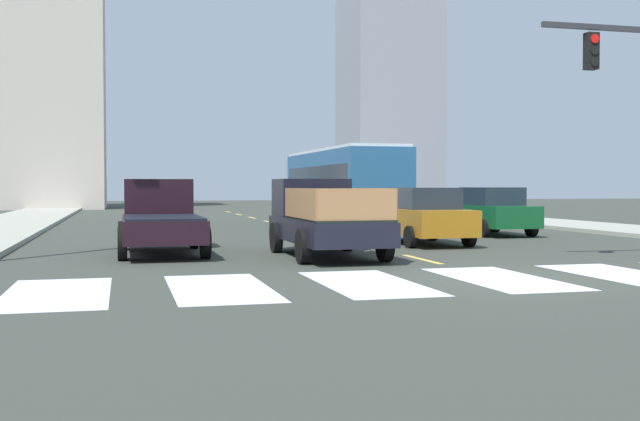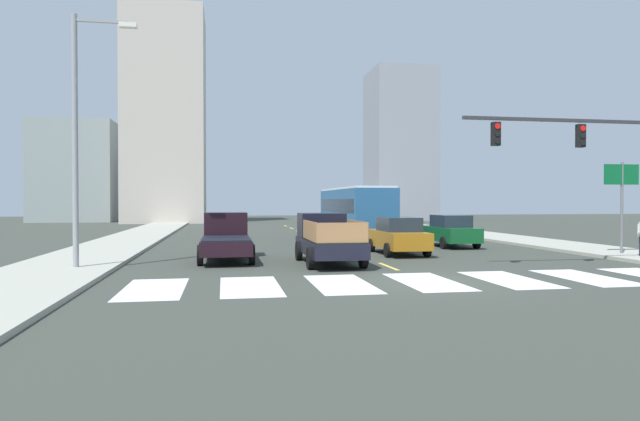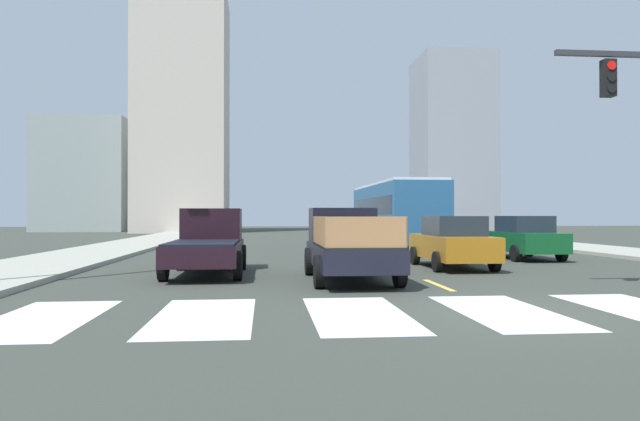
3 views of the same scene
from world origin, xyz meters
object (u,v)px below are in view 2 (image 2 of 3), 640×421
object	(u,v)px
sedan_near_left	(398,236)
traffic_signal_gantry	(607,155)
pickup_dark	(226,238)
pickup_stakebed	(327,239)
sedan_near_right	(450,231)
streetlight_left	(80,130)
city_bus	(355,209)
direction_sign_green	(622,188)

from	to	relation	value
sedan_near_left	traffic_signal_gantry	bearing A→B (deg)	-47.94
pickup_dark	pickup_stakebed	bearing A→B (deg)	-26.14
sedan_near_right	streetlight_left	world-z (taller)	streetlight_left
city_bus	sedan_near_right	world-z (taller)	city_bus
city_bus	direction_sign_green	xyz separation A→B (m)	(9.12, -12.61, 1.08)
pickup_stakebed	sedan_near_right	xyz separation A→B (m)	(8.00, 6.51, -0.08)
sedan_near_left	sedan_near_right	xyz separation A→B (m)	(4.09, 3.60, 0.00)
direction_sign_green	city_bus	bearing A→B (deg)	125.87
sedan_near_right	sedan_near_left	bearing A→B (deg)	-136.81
sedan_near_left	sedan_near_right	distance (m)	5.45
sedan_near_right	traffic_signal_gantry	size ratio (longest dim) A/B	0.52
pickup_stakebed	sedan_near_right	world-z (taller)	pickup_stakebed
pickup_stakebed	pickup_dark	size ratio (longest dim) A/B	1.00
traffic_signal_gantry	direction_sign_green	world-z (taller)	traffic_signal_gantry
city_bus	sedan_near_right	bearing A→B (deg)	-58.88
city_bus	direction_sign_green	size ratio (longest dim) A/B	2.57
direction_sign_green	sedan_near_right	bearing A→B (deg)	130.09
traffic_signal_gantry	direction_sign_green	distance (m)	5.06
pickup_stakebed	sedan_near_right	size ratio (longest dim) A/B	1.18
pickup_stakebed	city_bus	bearing A→B (deg)	69.89
pickup_dark	city_bus	bearing A→B (deg)	52.93
direction_sign_green	pickup_stakebed	bearing A→B (deg)	-179.26
direction_sign_green	sedan_near_left	bearing A→B (deg)	163.78
pickup_dark	sedan_near_right	size ratio (longest dim) A/B	1.18
city_bus	streetlight_left	xyz separation A→B (m)	(-13.24, -13.84, 3.02)
sedan_near_right	traffic_signal_gantry	distance (m)	10.59
pickup_dark	sedan_near_right	world-z (taller)	pickup_dark
pickup_dark	sedan_near_left	size ratio (longest dim) A/B	1.18
pickup_dark	direction_sign_green	size ratio (longest dim) A/B	1.24
traffic_signal_gantry	direction_sign_green	xyz separation A→B (m)	(3.44, 3.53, -1.14)
pickup_stakebed	city_bus	xyz separation A→B (m)	(4.22, 12.79, 1.02)
direction_sign_green	traffic_signal_gantry	bearing A→B (deg)	-134.24
streetlight_left	city_bus	bearing A→B (deg)	46.28
sedan_near_right	streetlight_left	distance (m)	19.07
city_bus	direction_sign_green	bearing A→B (deg)	-54.10
pickup_stakebed	sedan_near_right	bearing A→B (deg)	37.30
streetlight_left	traffic_signal_gantry	bearing A→B (deg)	-6.95
pickup_stakebed	streetlight_left	size ratio (longest dim) A/B	0.58
pickup_stakebed	city_bus	size ratio (longest dim) A/B	0.48
pickup_dark	city_bus	world-z (taller)	city_bus
sedan_near_left	direction_sign_green	xyz separation A→B (m)	(9.42, -2.74, 2.17)
pickup_stakebed	sedan_near_left	bearing A→B (deg)	34.83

